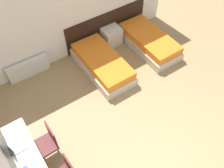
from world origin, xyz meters
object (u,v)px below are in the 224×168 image
object	(u,v)px
nightstand	(111,36)
chair_near_laptop	(47,142)
bed_near_door	(149,41)
laptop	(15,147)
bed_near_window	(102,64)

from	to	relation	value
nightstand	chair_near_laptop	world-z (taller)	chair_near_laptop
bed_near_door	laptop	xyz separation A→B (m)	(-4.19, -1.31, 0.61)
nightstand	laptop	distance (m)	4.02
bed_near_window	laptop	xyz separation A→B (m)	(-2.64, -1.31, 0.61)
bed_near_door	bed_near_window	bearing A→B (deg)	180.00
bed_near_window	laptop	size ratio (longest dim) A/B	5.66
bed_near_door	nightstand	bearing A→B (deg)	136.75
bed_near_window	laptop	bearing A→B (deg)	-153.52
nightstand	chair_near_laptop	distance (m)	3.60
bed_near_window	bed_near_door	distance (m)	1.55
bed_near_window	nightstand	size ratio (longest dim) A/B	3.62
bed_near_window	nightstand	world-z (taller)	nightstand
bed_near_window	bed_near_door	xyz separation A→B (m)	(1.55, 0.00, 0.00)
bed_near_window	chair_near_laptop	world-z (taller)	chair_near_laptop
bed_near_door	laptop	bearing A→B (deg)	-162.58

